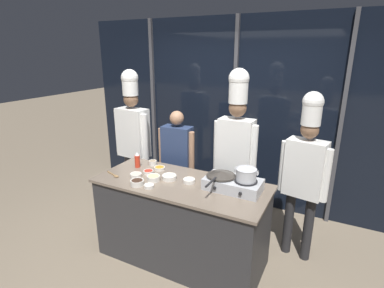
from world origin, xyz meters
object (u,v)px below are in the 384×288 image
frying_pan (221,174)px  chef_line (305,166)px  stock_pot (246,174)px  prep_bowl_noodles (169,177)px  squeeze_bottle_chili (137,160)px  serving_spoon_slotted (115,175)px  portable_stove (233,184)px  prep_bowl_bean_sprouts (189,180)px  prep_bowl_ginger (153,178)px  prep_bowl_carrots (160,168)px  chef_head (133,132)px  chef_sous (236,143)px  prep_bowl_chili_flakes (148,172)px  prep_bowl_mushrooms (153,162)px  prep_bowl_onion (149,186)px  person_guest (177,157)px  prep_bowl_chicken (136,175)px  prep_bowl_soy_glaze (137,182)px

frying_pan → chef_line: bearing=37.5°
stock_pot → prep_bowl_noodles: stock_pot is taller
squeeze_bottle_chili → serving_spoon_slotted: squeeze_bottle_chili is taller
portable_stove → prep_bowl_bean_sprouts: 0.46m
prep_bowl_ginger → prep_bowl_carrots: 0.31m
portable_stove → prep_bowl_carrots: (-0.93, 0.10, -0.04)m
frying_pan → chef_head: (-1.54, 0.58, 0.10)m
stock_pot → chef_sous: 0.66m
prep_bowl_chili_flakes → serving_spoon_slotted: (-0.29, -0.23, -0.01)m
prep_bowl_bean_sprouts → chef_sous: size_ratio=0.06×
prep_bowl_mushrooms → chef_head: chef_head is taller
portable_stove → prep_bowl_onion: portable_stove is taller
portable_stove → prep_bowl_ginger: size_ratio=3.93×
prep_bowl_ginger → person_guest: (-0.13, 0.73, -0.03)m
prep_bowl_mushrooms → person_guest: bearing=69.7°
prep_bowl_onion → chef_sous: bearing=57.7°
prep_bowl_chili_flakes → chef_sous: chef_sous is taller
prep_bowl_chicken → prep_bowl_soy_glaze: 0.21m
stock_pot → serving_spoon_slotted: bearing=-168.7°
prep_bowl_noodles → prep_bowl_chicken: bearing=-161.1°
squeeze_bottle_chili → prep_bowl_ginger: (0.39, -0.24, -0.05)m
prep_bowl_carrots → chef_head: (-0.74, 0.47, 0.23)m
chef_line → portable_stove: bearing=52.9°
prep_bowl_chili_flakes → prep_bowl_chicken: (-0.06, -0.15, 0.00)m
portable_stove → prep_bowl_chicken: portable_stove is taller
prep_bowl_chicken → chef_line: chef_line is taller
serving_spoon_slotted → person_guest: (0.32, 0.82, -0.00)m
serving_spoon_slotted → chef_sous: 1.41m
prep_bowl_ginger → person_guest: 0.74m
squeeze_bottle_chili → prep_bowl_bean_sprouts: 0.75m
serving_spoon_slotted → chef_sous: size_ratio=0.11×
prep_bowl_noodles → chef_head: chef_head is taller
frying_pan → prep_bowl_onion: frying_pan is taller
prep_bowl_chili_flakes → prep_bowl_mushrooms: size_ratio=1.24×
portable_stove → chef_line: size_ratio=0.30×
prep_bowl_bean_sprouts → prep_bowl_soy_glaze: bearing=-146.0°
prep_bowl_chili_flakes → prep_bowl_bean_sprouts: prep_bowl_bean_sprouts is taller
prep_bowl_chicken → person_guest: size_ratio=0.08×
portable_stove → person_guest: person_guest is taller
prep_bowl_chicken → prep_bowl_onion: bearing=-28.5°
prep_bowl_soy_glaze → serving_spoon_slotted: 0.37m
stock_pot → prep_bowl_ginger: stock_pot is taller
frying_pan → chef_line: 0.91m
prep_bowl_carrots → prep_bowl_chicken: bearing=-110.2°
squeeze_bottle_chili → chef_sous: size_ratio=0.09×
prep_bowl_onion → prep_bowl_chicken: 0.31m
chef_head → chef_line: chef_head is taller
chef_sous → portable_stove: bearing=109.0°
stock_pot → frying_pan: bearing=-178.9°
prep_bowl_carrots → person_guest: bearing=92.4°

